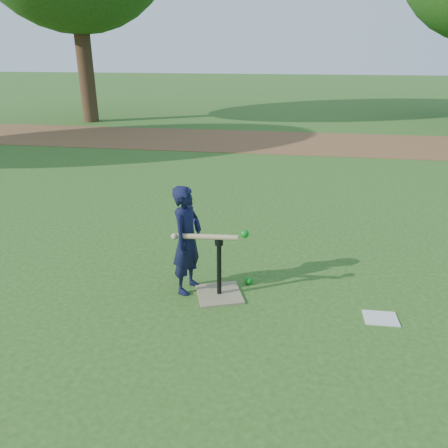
# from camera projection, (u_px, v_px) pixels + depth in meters

# --- Properties ---
(ground) EXTENTS (80.00, 80.00, 0.00)m
(ground) POSITION_uv_depth(u_px,v_px,m) (209.00, 278.00, 4.70)
(ground) COLOR #285116
(ground) RESTS_ON ground
(dirt_strip) EXTENTS (24.00, 3.00, 0.01)m
(dirt_strip) POSITION_uv_depth(u_px,v_px,m) (263.00, 141.00, 11.56)
(dirt_strip) COLOR brown
(dirt_strip) RESTS_ON ground
(child) EXTENTS (0.36, 0.46, 1.10)m
(child) POSITION_uv_depth(u_px,v_px,m) (187.00, 240.00, 4.28)
(child) COLOR black
(child) RESTS_ON ground
(wiffle_ball_ground) EXTENTS (0.08, 0.08, 0.08)m
(wiffle_ball_ground) POSITION_uv_depth(u_px,v_px,m) (249.00, 281.00, 4.57)
(wiffle_ball_ground) COLOR #0B8018
(wiffle_ball_ground) RESTS_ON ground
(clipboard) EXTENTS (0.31, 0.24, 0.01)m
(clipboard) POSITION_uv_depth(u_px,v_px,m) (381.00, 318.00, 3.99)
(clipboard) COLOR silver
(clipboard) RESTS_ON ground
(batting_tee) EXTENTS (0.55, 0.55, 0.61)m
(batting_tee) POSITION_uv_depth(u_px,v_px,m) (219.00, 285.00, 4.34)
(batting_tee) COLOR #877C55
(batting_tee) RESTS_ON ground
(swing_action) EXTENTS (0.73, 0.19, 0.09)m
(swing_action) POSITION_uv_depth(u_px,v_px,m) (211.00, 236.00, 4.14)
(swing_action) COLOR tan
(swing_action) RESTS_ON ground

